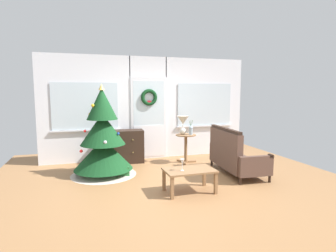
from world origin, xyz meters
TOP-DOWN VIEW (x-y plane):
  - ground_plane at (0.00, 0.00)m, footprint 6.76×6.76m
  - back_wall_with_door at (0.00, 2.08)m, footprint 5.20×0.19m
  - christmas_tree at (-1.21, 0.92)m, footprint 1.32×1.32m
  - dresser_cabinet at (-0.66, 1.79)m, footprint 0.92×0.48m
  - settee_sofa at (1.36, 0.22)m, footprint 0.80×1.53m
  - side_table at (0.73, 1.33)m, footprint 0.50×0.48m
  - table_lamp at (0.67, 1.37)m, footprint 0.28×0.28m
  - flower_vase at (0.83, 1.27)m, footprint 0.11×0.10m
  - coffee_table at (0.10, -0.52)m, footprint 0.85×0.53m
  - wine_glass at (-0.04, -0.56)m, footprint 0.08×0.08m
  - gift_box at (-0.83, 0.70)m, footprint 0.19×0.17m

SIDE VIEW (x-z plane):
  - ground_plane at x=0.00m, z-range 0.00..0.00m
  - gift_box at x=-0.83m, z-range 0.00..0.19m
  - coffee_table at x=0.10m, z-range 0.14..0.53m
  - settee_sofa at x=1.36m, z-range -0.10..0.86m
  - dresser_cabinet at x=-0.66m, z-range 0.00..0.78m
  - side_table at x=0.73m, z-range 0.14..0.83m
  - wine_glass at x=-0.04m, z-range 0.44..0.63m
  - christmas_tree at x=-1.21m, z-range -0.24..1.60m
  - flower_vase at x=0.83m, z-range 0.63..0.98m
  - table_lamp at x=0.67m, z-range 0.75..1.19m
  - back_wall_with_door at x=0.00m, z-range 0.01..2.56m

